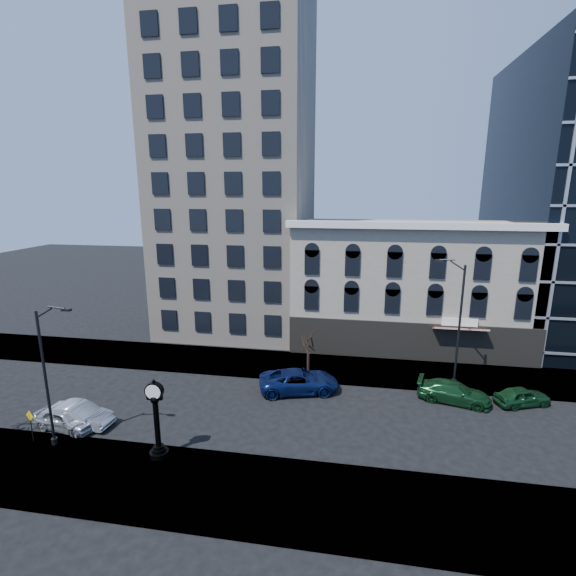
% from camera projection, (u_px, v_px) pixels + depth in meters
% --- Properties ---
extents(ground, '(160.00, 160.00, 0.00)m').
position_uv_depth(ground, '(251.00, 410.00, 29.30)').
color(ground, black).
rests_on(ground, ground).
extents(sidewalk_far, '(160.00, 6.00, 0.12)m').
position_uv_depth(sidewalk_far, '(273.00, 364.00, 36.96)').
color(sidewalk_far, gray).
rests_on(sidewalk_far, ground).
extents(sidewalk_near, '(160.00, 6.00, 0.12)m').
position_uv_depth(sidewalk_near, '(212.00, 488.00, 21.60)').
color(sidewalk_near, gray).
rests_on(sidewalk_near, ground).
extents(cream_tower, '(15.90, 15.40, 42.50)m').
position_uv_depth(cream_tower, '(236.00, 149.00, 43.97)').
color(cream_tower, beige).
rests_on(cream_tower, ground).
extents(victorian_row, '(22.60, 11.19, 12.50)m').
position_uv_depth(victorian_row, '(407.00, 284.00, 41.24)').
color(victorian_row, '#9E9482').
rests_on(victorian_row, ground).
extents(street_clock, '(1.08, 1.08, 4.77)m').
position_uv_depth(street_clock, '(157.00, 422.00, 23.64)').
color(street_clock, black).
rests_on(street_clock, sidewalk_near).
extents(street_lamp_near, '(2.30, 0.35, 8.89)m').
position_uv_depth(street_lamp_near, '(50.00, 340.00, 23.59)').
color(street_lamp_near, black).
rests_on(street_lamp_near, sidewalk_near).
extents(street_lamp_far, '(2.48, 1.27, 10.14)m').
position_uv_depth(street_lamp_far, '(452.00, 289.00, 31.56)').
color(street_lamp_far, black).
rests_on(street_lamp_far, sidewalk_far).
extents(bare_tree_far, '(2.37, 2.37, 4.06)m').
position_uv_depth(bare_tree_far, '(308.00, 340.00, 34.09)').
color(bare_tree_far, black).
rests_on(bare_tree_far, sidewalk_far).
extents(warning_sign, '(0.64, 0.26, 2.07)m').
position_uv_depth(warning_sign, '(30.00, 421.00, 25.14)').
color(warning_sign, black).
rests_on(warning_sign, sidewalk_near).
extents(car_near_a, '(4.44, 2.31, 1.44)m').
position_uv_depth(car_near_a, '(66.00, 418.00, 26.91)').
color(car_near_a, '#A5A8AD').
rests_on(car_near_a, ground).
extents(car_near_b, '(4.60, 1.91, 1.48)m').
position_uv_depth(car_near_b, '(79.00, 415.00, 27.32)').
color(car_near_b, '#A5A8AD').
rests_on(car_near_b, ground).
extents(car_far_a, '(6.60, 4.29, 1.69)m').
position_uv_depth(car_far_a, '(299.00, 381.00, 31.91)').
color(car_far_a, '#0C194C').
rests_on(car_far_a, ground).
extents(car_far_b, '(5.45, 3.24, 1.48)m').
position_uv_depth(car_far_b, '(454.00, 392.00, 30.37)').
color(car_far_b, '#143F1E').
rests_on(car_far_b, ground).
extents(car_far_c, '(4.23, 2.84, 1.34)m').
position_uv_depth(car_far_c, '(522.00, 396.00, 29.90)').
color(car_far_c, '#143F1E').
rests_on(car_far_c, ground).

